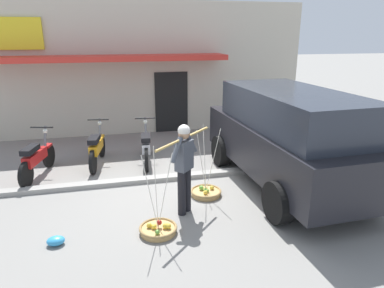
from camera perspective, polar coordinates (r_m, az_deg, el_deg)
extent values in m
plane|color=gray|center=(7.41, -1.24, -7.83)|extent=(90.00, 90.00, 0.00)
cube|color=gray|center=(8.02, -2.31, -5.40)|extent=(20.00, 0.24, 0.10)
cylinder|color=black|center=(6.36, -1.70, -8.07)|extent=(0.15, 0.15, 0.86)
cylinder|color=black|center=(6.50, -0.83, -7.48)|extent=(0.15, 0.15, 0.86)
cube|color=#474C56|center=(6.16, -1.30, -1.89)|extent=(0.38, 0.38, 0.54)
sphere|color=tan|center=(6.03, -1.33, 1.74)|extent=(0.21, 0.21, 0.21)
sphere|color=silver|center=(6.02, -1.33, 2.19)|extent=(0.22, 0.22, 0.22)
cylinder|color=#474C56|center=(5.91, -2.56, -1.00)|extent=(0.30, 0.30, 0.43)
cylinder|color=#474C56|center=(6.30, -0.15, 0.20)|extent=(0.30, 0.30, 0.43)
cylinder|color=tan|center=(6.06, -1.33, 0.96)|extent=(1.19, 1.21, 0.04)
cylinder|color=tan|center=(6.02, -5.59, -13.97)|extent=(0.60, 0.60, 0.09)
torus|color=olive|center=(5.99, -5.60, -13.57)|extent=(0.64, 0.64, 0.05)
sphere|color=yellow|center=(5.95, -6.28, -13.36)|extent=(0.09, 0.09, 0.09)
sphere|color=gold|center=(5.93, -3.93, -13.36)|extent=(0.10, 0.10, 0.10)
sphere|color=gold|center=(5.94, -4.40, -13.32)|extent=(0.10, 0.10, 0.10)
sphere|color=gold|center=(5.99, -7.07, -13.17)|extent=(0.09, 0.09, 0.09)
sphere|color=#6BA53F|center=(5.80, -5.72, -14.26)|extent=(0.08, 0.08, 0.08)
sphere|color=#AB1F1B|center=(5.95, -5.41, -12.76)|extent=(0.09, 0.09, 0.09)
cylinder|color=silver|center=(5.79, -6.00, -7.15)|extent=(0.01, 0.29, 1.36)
cylinder|color=silver|center=(5.60, -6.93, -8.12)|extent=(0.25, 0.15, 1.36)
cylinder|color=silver|center=(5.62, -4.50, -7.91)|extent=(0.25, 0.15, 1.36)
cylinder|color=tan|center=(7.24, 2.30, -8.10)|extent=(0.60, 0.60, 0.09)
torus|color=olive|center=(7.22, 2.31, -7.74)|extent=(0.64, 0.64, 0.05)
sphere|color=#6BA63F|center=(7.25, 1.55, -7.23)|extent=(0.10, 0.10, 0.10)
sphere|color=#659D3C|center=(7.17, 2.19, -7.60)|extent=(0.08, 0.08, 0.08)
sphere|color=gold|center=(7.21, 2.30, -7.45)|extent=(0.08, 0.08, 0.08)
sphere|color=yellow|center=(7.07, 2.24, -7.97)|extent=(0.09, 0.09, 0.09)
sphere|color=#6EAA41|center=(7.15, 2.53, -7.69)|extent=(0.08, 0.08, 0.08)
sphere|color=gold|center=(7.27, 3.31, -7.20)|extent=(0.09, 0.09, 0.09)
cylinder|color=silver|center=(7.08, 2.08, -2.34)|extent=(0.01, 0.29, 1.36)
cylinder|color=silver|center=(6.86, 1.57, -2.99)|extent=(0.25, 0.15, 1.36)
cylinder|color=silver|center=(6.92, 3.48, -2.83)|extent=(0.25, 0.15, 1.36)
cylinder|color=black|center=(9.35, -22.53, -1.79)|extent=(0.21, 0.58, 0.58)
cylinder|color=black|center=(8.30, -25.70, -4.63)|extent=(0.21, 0.58, 0.58)
cube|color=red|center=(9.27, -22.72, -0.26)|extent=(0.20, 0.31, 0.06)
cube|color=red|center=(8.66, -24.46, -1.99)|extent=(0.41, 0.92, 0.24)
cube|color=black|center=(8.44, -25.15, -0.87)|extent=(0.35, 0.60, 0.12)
cylinder|color=slate|center=(9.15, -23.04, 0.31)|extent=(0.13, 0.30, 0.76)
cylinder|color=black|center=(8.98, -23.53, 2.53)|extent=(0.53, 0.16, 0.04)
sphere|color=silver|center=(9.15, -23.04, 1.95)|extent=(0.11, 0.11, 0.11)
cylinder|color=black|center=(9.68, -14.64, -0.33)|extent=(0.17, 0.59, 0.58)
cylinder|color=black|center=(8.53, -16.02, -2.91)|extent=(0.17, 0.59, 0.58)
cube|color=orange|center=(9.61, -14.76, 1.15)|extent=(0.18, 0.30, 0.06)
cube|color=orange|center=(8.94, -15.51, -0.42)|extent=(0.34, 0.92, 0.24)
cube|color=black|center=(8.71, -15.85, 0.72)|extent=(0.30, 0.59, 0.12)
cylinder|color=slate|center=(9.48, -14.93, 1.73)|extent=(0.11, 0.30, 0.76)
cylinder|color=black|center=(9.31, -15.20, 3.90)|extent=(0.54, 0.12, 0.04)
sphere|color=silver|center=(9.49, -14.96, 3.31)|extent=(0.11, 0.11, 0.11)
cylinder|color=black|center=(9.60, -7.53, -0.04)|extent=(0.14, 0.59, 0.58)
cylinder|color=black|center=(8.43, -7.49, -2.60)|extent=(0.14, 0.59, 0.58)
cube|color=silver|center=(9.53, -7.60, 1.45)|extent=(0.17, 0.29, 0.06)
cube|color=silver|center=(8.85, -7.57, -0.10)|extent=(0.29, 0.92, 0.24)
cube|color=black|center=(8.61, -7.63, 1.06)|extent=(0.28, 0.58, 0.12)
cylinder|color=slate|center=(9.40, -7.63, 2.04)|extent=(0.09, 0.30, 0.76)
cylinder|color=black|center=(9.22, -7.72, 4.24)|extent=(0.54, 0.09, 0.04)
sphere|color=silver|center=(9.41, -7.69, 3.63)|extent=(0.11, 0.11, 0.11)
cube|color=black|center=(7.76, 15.20, -0.44)|extent=(2.07, 4.77, 0.96)
cube|color=#282D38|center=(7.42, 16.32, 5.53)|extent=(1.84, 3.73, 0.76)
cube|color=black|center=(9.86, 8.11, 2.77)|extent=(1.62, 0.16, 0.44)
cylinder|color=black|center=(8.76, 4.78, -1.09)|extent=(0.29, 0.77, 0.76)
cylinder|color=black|center=(9.56, 15.53, -0.07)|extent=(0.29, 0.77, 0.76)
cylinder|color=black|center=(6.32, 13.99, -9.31)|extent=(0.29, 0.77, 0.76)
cylinder|color=black|center=(7.39, 27.06, -6.74)|extent=(0.29, 0.77, 0.76)
cube|color=silver|center=(9.87, 8.16, 1.70)|extent=(0.44, 0.03, 0.12)
cube|color=beige|center=(13.89, -13.54, 12.74)|extent=(13.00, 5.00, 4.20)
cube|color=red|center=(10.87, -13.56, 13.59)|extent=(7.15, 1.00, 0.16)
cube|color=yellow|center=(11.66, -28.90, 15.66)|extent=(2.20, 0.08, 0.90)
cube|color=black|center=(11.71, -3.41, 6.90)|extent=(1.10, 0.06, 2.00)
ellipsoid|color=#3393D1|center=(6.08, -21.55, -14.62)|extent=(0.28, 0.22, 0.14)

